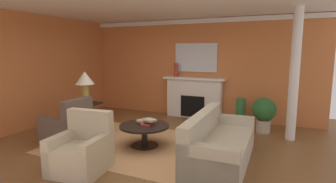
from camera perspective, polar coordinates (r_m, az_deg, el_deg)
The scene contains 21 objects.
ground_plane at distance 5.56m, azimuth -4.78°, elevation -11.66°, with size 8.39×8.39×0.00m, color brown.
wall_fireplace at distance 7.91m, azimuth 5.44°, elevation 4.92°, with size 7.06×0.12×2.83m, color #CC723D.
wall_window at distance 7.60m, azimuth -26.01°, elevation 3.93°, with size 0.12×6.32×2.83m, color #CC723D.
ceiling_panel at distance 5.56m, azimuth -3.60°, elevation 18.33°, with size 7.06×6.32×0.06m, color white.
crown_moulding at distance 7.86m, azimuth 5.39°, elevation 14.66°, with size 7.06×0.08×0.12m, color white.
area_rug at distance 5.59m, azimuth -5.00°, elevation -11.48°, with size 3.77×2.51×0.01m, color tan.
fireplace at distance 7.78m, azimuth 5.55°, elevation -1.51°, with size 1.80×0.35×1.18m.
mantel_mirror at distance 7.77m, azimuth 5.96°, elevation 7.21°, with size 1.25×0.04×0.82m, color silver.
sofa at distance 4.84m, azimuth 10.75°, elevation -11.20°, with size 0.95×2.12×0.85m.
armchair_near_window at distance 6.12m, azimuth -20.54°, elevation -7.26°, with size 0.82×0.82×0.95m.
armchair_facing_fireplace at distance 4.64m, azimuth -17.95°, elevation -12.23°, with size 0.89×0.89×0.95m.
coffee_table at distance 5.48m, azimuth -5.05°, elevation -8.25°, with size 1.00×1.00×0.45m.
side_table at distance 6.72m, azimuth -16.99°, elevation -4.86°, with size 0.56×0.56×0.70m.
table_lamp at distance 6.58m, azimuth -17.30°, elevation 2.14°, with size 0.44×0.44×0.75m.
vase_tall_corner at distance 7.21m, azimuth 15.19°, elevation -4.21°, with size 0.26×0.26×0.72m, color #33703D.
vase_mantel_left at distance 7.82m, azimuth 1.69°, elevation 4.63°, with size 0.11×0.11×0.40m, color #9E3328.
book_red_cover at distance 5.39m, azimuth -4.76°, elevation -7.09°, with size 0.21×0.14×0.03m, color maroon.
book_art_folio at distance 5.54m, azimuth -5.51°, elevation -6.25°, with size 0.18×0.19×0.05m, color tan.
book_small_novel at distance 5.43m, azimuth -3.98°, elevation -6.06°, with size 0.25×0.19×0.04m, color tan.
potted_plant at distance 6.74m, azimuth 19.75°, elevation -4.15°, with size 0.56×0.56×0.83m.
column_white at distance 6.28m, azimuth 25.32°, elevation 3.16°, with size 0.20×0.20×2.83m, color white.
Camera 1 is at (2.55, -4.55, 1.93)m, focal length 28.62 mm.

